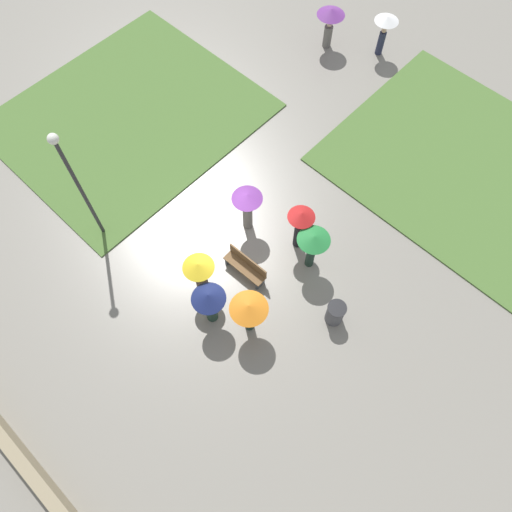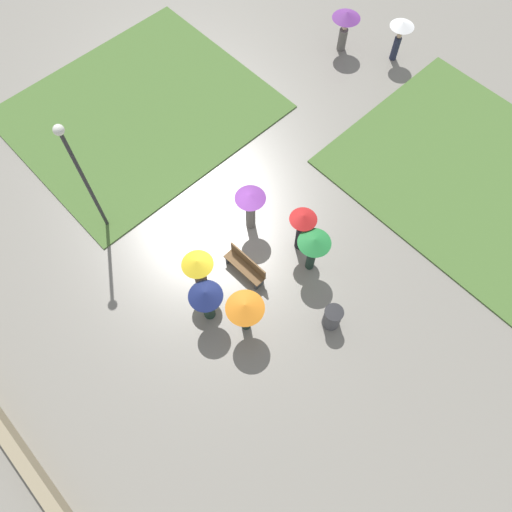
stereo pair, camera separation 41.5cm
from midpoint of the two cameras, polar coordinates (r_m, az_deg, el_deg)
The scene contains 15 objects.
ground_plane at distance 17.37m, azimuth -2.95°, elevation 0.78°, with size 90.00×90.00×0.00m, color gray.
lawn_patch_near at distance 21.50m, azimuth -14.84°, elevation 15.19°, with size 8.43×9.58×0.06m.
lawn_patch_far at distance 20.69m, azimuth 23.66°, elevation 8.48°, with size 10.78×8.14×0.06m.
parapet_wall at distance 16.62m, azimuth -26.66°, elevation -18.99°, with size 45.00×0.35×0.76m.
park_bench at distance 16.55m, azimuth -1.88°, elevation -1.17°, with size 1.59×0.47×0.90m.
lamp_post at distance 15.99m, azimuth -20.77°, elevation 8.36°, with size 0.32×0.32×5.12m.
trash_bin at distance 16.04m, azimuth 8.30°, elevation -6.50°, with size 0.61×0.61×0.95m.
crowd_person_red at distance 16.33m, azimuth 4.36°, elevation 3.68°, with size 0.90×0.90×2.00m.
crowd_person_purple at distance 16.68m, azimuth -1.72°, elevation 5.90°, with size 1.04×1.04×1.91m.
crowd_person_navy at distance 15.19m, azimuth -6.15°, elevation -5.20°, with size 1.06×1.06×1.83m.
crowd_person_orange at distance 14.87m, azimuth -1.62°, elevation -6.22°, with size 1.18×1.18×1.83m.
crowd_person_green at distance 15.90m, azimuth 5.79°, elevation 1.43°, with size 1.07×1.07×1.89m.
crowd_person_yellow at distance 15.68m, azimuth -7.17°, elevation -2.03°, with size 1.00×1.00×1.92m.
lone_walker_far_path at distance 23.19m, azimuth 14.00°, elevation 24.10°, with size 1.00×1.00×1.82m.
lone_walker_mid_plaza at distance 23.15m, azimuth 7.93°, elevation 25.30°, with size 1.17×1.17×1.81m.
Camera 1 is at (6.05, -5.41, 15.35)m, focal length 35.00 mm.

